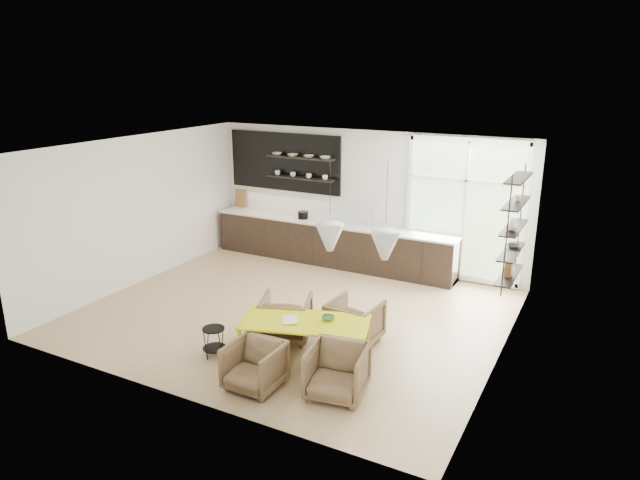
{
  "coord_description": "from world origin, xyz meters",
  "views": [
    {
      "loc": [
        4.7,
        -7.93,
        4.15
      ],
      "look_at": [
        0.2,
        0.6,
        1.21
      ],
      "focal_mm": 32.0,
      "sensor_mm": 36.0,
      "label": 1
    }
  ],
  "objects_px": {
    "dining_table": "(305,324)",
    "armchair_back_left": "(286,318)",
    "wire_stool": "(214,338)",
    "armchair_front_right": "(337,372)",
    "armchair_front_left": "(254,366)",
    "armchair_back_right": "(355,322)"
  },
  "relations": [
    {
      "from": "dining_table",
      "to": "armchair_front_right",
      "type": "distance_m",
      "value": 1.0
    },
    {
      "from": "dining_table",
      "to": "armchair_front_left",
      "type": "relative_size",
      "value": 2.78
    },
    {
      "from": "armchair_back_left",
      "to": "dining_table",
      "type": "bearing_deg",
      "value": 120.21
    },
    {
      "from": "dining_table",
      "to": "wire_stool",
      "type": "relative_size",
      "value": 4.42
    },
    {
      "from": "dining_table",
      "to": "armchair_back_left",
      "type": "distance_m",
      "value": 0.89
    },
    {
      "from": "armchair_back_right",
      "to": "wire_stool",
      "type": "relative_size",
      "value": 1.72
    },
    {
      "from": "armchair_front_left",
      "to": "armchair_front_right",
      "type": "height_order",
      "value": "armchair_front_right"
    },
    {
      "from": "armchair_back_left",
      "to": "armchair_front_left",
      "type": "relative_size",
      "value": 1.09
    },
    {
      "from": "armchair_back_left",
      "to": "armchair_front_left",
      "type": "xyz_separation_m",
      "value": [
        0.38,
        -1.45,
        -0.03
      ]
    },
    {
      "from": "armchair_back_right",
      "to": "armchair_front_left",
      "type": "bearing_deg",
      "value": 74.71
    },
    {
      "from": "armchair_back_left",
      "to": "armchair_front_right",
      "type": "height_order",
      "value": "armchair_back_left"
    },
    {
      "from": "dining_table",
      "to": "armchair_back_left",
      "type": "xyz_separation_m",
      "value": [
        -0.66,
        0.55,
        -0.26
      ]
    },
    {
      "from": "dining_table",
      "to": "armchair_back_right",
      "type": "distance_m",
      "value": 1.03
    },
    {
      "from": "armchair_front_left",
      "to": "armchair_front_right",
      "type": "distance_m",
      "value": 1.11
    },
    {
      "from": "armchair_front_left",
      "to": "armchair_front_right",
      "type": "xyz_separation_m",
      "value": [
        1.06,
        0.35,
        0.02
      ]
    },
    {
      "from": "armchair_back_left",
      "to": "armchair_front_left",
      "type": "bearing_deg",
      "value": 84.85
    },
    {
      "from": "armchair_back_left",
      "to": "armchair_front_right",
      "type": "bearing_deg",
      "value": 122.6
    },
    {
      "from": "armchair_front_left",
      "to": "armchair_front_right",
      "type": "relative_size",
      "value": 0.93
    },
    {
      "from": "armchair_front_right",
      "to": "armchair_back_left",
      "type": "bearing_deg",
      "value": 133.01
    },
    {
      "from": "armchair_front_left",
      "to": "wire_stool",
      "type": "relative_size",
      "value": 1.59
    },
    {
      "from": "wire_stool",
      "to": "armchair_front_right",
      "type": "bearing_deg",
      "value": -3.05
    },
    {
      "from": "armchair_back_left",
      "to": "armchair_front_right",
      "type": "relative_size",
      "value": 1.02
    }
  ]
}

